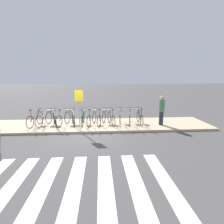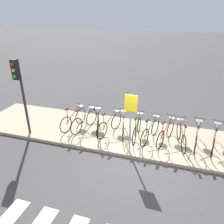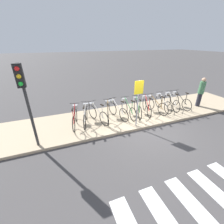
# 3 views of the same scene
# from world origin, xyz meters

# --- Properties ---
(ground_plane) EXTENTS (120.00, 120.00, 0.00)m
(ground_plane) POSITION_xyz_m (0.00, 0.00, 0.00)
(ground_plane) COLOR #423F3F
(sidewalk) EXTENTS (15.22, 2.94, 0.12)m
(sidewalk) POSITION_xyz_m (0.00, 1.47, 0.06)
(sidewalk) COLOR tan
(sidewalk) RESTS_ON ground_plane
(parked_bicycle_0) EXTENTS (0.58, 1.70, 1.07)m
(parked_bicycle_0) POSITION_xyz_m (-3.14, 1.41, 0.58)
(parked_bicycle_0) COLOR black
(parked_bicycle_0) RESTS_ON sidewalk
(parked_bicycle_1) EXTENTS (0.64, 1.68, 1.07)m
(parked_bicycle_1) POSITION_xyz_m (-2.62, 1.41, 0.58)
(parked_bicycle_1) COLOR black
(parked_bicycle_1) RESTS_ON sidewalk
(parked_bicycle_2) EXTENTS (0.69, 1.66, 1.07)m
(parked_bicycle_2) POSITION_xyz_m (-2.03, 1.41, 0.58)
(parked_bicycle_2) COLOR black
(parked_bicycle_2) RESTS_ON sidewalk
(parked_bicycle_3) EXTENTS (0.68, 1.66, 1.07)m
(parked_bicycle_3) POSITION_xyz_m (-1.45, 1.38, 0.58)
(parked_bicycle_3) COLOR black
(parked_bicycle_3) RESTS_ON sidewalk
(parked_bicycle_4) EXTENTS (0.57, 1.70, 1.07)m
(parked_bicycle_4) POSITION_xyz_m (-0.91, 1.45, 0.58)
(parked_bicycle_4) COLOR black
(parked_bicycle_4) RESTS_ON sidewalk
(parked_bicycle_5) EXTENTS (0.46, 1.74, 1.07)m
(parked_bicycle_5) POSITION_xyz_m (-0.30, 1.39, 0.58)
(parked_bicycle_5) COLOR black
(parked_bicycle_5) RESTS_ON sidewalk
(parked_bicycle_6) EXTENTS (0.63, 1.68, 1.07)m
(parked_bicycle_6) POSITION_xyz_m (0.27, 1.34, 0.58)
(parked_bicycle_6) COLOR black
(parked_bicycle_6) RESTS_ON sidewalk
(parked_bicycle_7) EXTENTS (0.65, 1.67, 1.07)m
(parked_bicycle_7) POSITION_xyz_m (0.87, 1.37, 0.58)
(parked_bicycle_7) COLOR black
(parked_bicycle_7) RESTS_ON sidewalk
(parked_bicycle_8) EXTENTS (0.52, 1.71, 1.07)m
(parked_bicycle_8) POSITION_xyz_m (1.42, 1.31, 0.58)
(parked_bicycle_8) COLOR black
(parked_bicycle_8) RESTS_ON sidewalk
(parked_bicycle_9) EXTENTS (0.46, 1.74, 1.07)m
(parked_bicycle_9) POSITION_xyz_m (2.00, 1.40, 0.58)
(parked_bicycle_9) COLOR black
(parked_bicycle_9) RESTS_ON sidewalk
(parked_bicycle_10) EXTENTS (0.49, 1.72, 1.07)m
(parked_bicycle_10) POSITION_xyz_m (2.63, 1.39, 0.58)
(parked_bicycle_10) COLOR black
(parked_bicycle_10) RESTS_ON sidewalk
(parked_bicycle_11) EXTENTS (0.46, 1.74, 1.07)m
(parked_bicycle_11) POSITION_xyz_m (3.24, 1.34, 0.58)
(parked_bicycle_11) COLOR black
(parked_bicycle_11) RESTS_ON sidewalk
(pedestrian) EXTENTS (0.34, 0.34, 1.80)m
(pedestrian) POSITION_xyz_m (4.53, 1.06, 1.08)
(pedestrian) COLOR #23232D
(pedestrian) RESTS_ON sidewalk
(traffic_light) EXTENTS (0.24, 0.40, 3.17)m
(traffic_light) POSITION_xyz_m (-4.78, 0.23, 2.41)
(traffic_light) COLOR #2D2D2D
(traffic_light) RESTS_ON sidewalk
(sign_post) EXTENTS (0.44, 0.07, 2.23)m
(sign_post) POSITION_xyz_m (-0.37, 0.29, 1.64)
(sign_post) COLOR #99999E
(sign_post) RESTS_ON sidewalk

